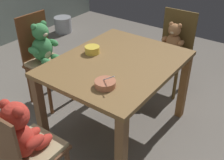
{
  "coord_description": "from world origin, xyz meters",
  "views": [
    {
      "loc": [
        -1.65,
        -1.15,
        1.8
      ],
      "look_at": [
        0.0,
        0.05,
        0.52
      ],
      "focal_mm": 43.74,
      "sensor_mm": 36.0,
      "label": 1
    }
  ],
  "objects_px": {
    "dining_table": "(117,72)",
    "teddy_chair_near_left": "(23,141)",
    "teddy_chair_far_center": "(44,52)",
    "metal_pail": "(63,25)",
    "porridge_bowl_yellow_far_center": "(92,50)",
    "teddy_chair_near_right": "(173,44)",
    "porridge_bowl_terracotta_near_left": "(105,83)"
  },
  "relations": [
    {
      "from": "porridge_bowl_terracotta_near_left",
      "to": "metal_pail",
      "type": "height_order",
      "value": "porridge_bowl_terracotta_near_left"
    },
    {
      "from": "teddy_chair_near_right",
      "to": "metal_pail",
      "type": "relative_size",
      "value": 3.03
    },
    {
      "from": "dining_table",
      "to": "porridge_bowl_terracotta_near_left",
      "type": "height_order",
      "value": "porridge_bowl_terracotta_near_left"
    },
    {
      "from": "dining_table",
      "to": "metal_pail",
      "type": "height_order",
      "value": "dining_table"
    },
    {
      "from": "teddy_chair_near_left",
      "to": "porridge_bowl_yellow_far_center",
      "type": "bearing_deg",
      "value": 12.39
    },
    {
      "from": "dining_table",
      "to": "porridge_bowl_yellow_far_center",
      "type": "distance_m",
      "value": 0.3
    },
    {
      "from": "teddy_chair_far_center",
      "to": "porridge_bowl_terracotta_near_left",
      "type": "xyz_separation_m",
      "value": [
        -0.31,
        -1.02,
        0.17
      ]
    },
    {
      "from": "teddy_chair_near_right",
      "to": "porridge_bowl_terracotta_near_left",
      "type": "bearing_deg",
      "value": 2.66
    },
    {
      "from": "metal_pail",
      "to": "teddy_chair_far_center",
      "type": "bearing_deg",
      "value": -139.56
    },
    {
      "from": "teddy_chair_near_right",
      "to": "teddy_chair_near_left",
      "type": "height_order",
      "value": "teddy_chair_near_left"
    },
    {
      "from": "teddy_chair_far_center",
      "to": "metal_pail",
      "type": "relative_size",
      "value": 3.26
    },
    {
      "from": "teddy_chair_near_right",
      "to": "metal_pail",
      "type": "distance_m",
      "value": 2.29
    },
    {
      "from": "dining_table",
      "to": "teddy_chair_far_center",
      "type": "height_order",
      "value": "teddy_chair_far_center"
    },
    {
      "from": "metal_pail",
      "to": "porridge_bowl_yellow_far_center",
      "type": "bearing_deg",
      "value": -127.71
    },
    {
      "from": "porridge_bowl_yellow_far_center",
      "to": "teddy_chair_far_center",
      "type": "bearing_deg",
      "value": 94.87
    },
    {
      "from": "dining_table",
      "to": "teddy_chair_near_left",
      "type": "relative_size",
      "value": 1.31
    },
    {
      "from": "dining_table",
      "to": "porridge_bowl_terracotta_near_left",
      "type": "distance_m",
      "value": 0.41
    },
    {
      "from": "dining_table",
      "to": "teddy_chair_near_left",
      "type": "xyz_separation_m",
      "value": [
        -0.98,
        0.02,
        -0.04
      ]
    },
    {
      "from": "teddy_chair_far_center",
      "to": "teddy_chair_near_left",
      "type": "distance_m",
      "value": 1.25
    },
    {
      "from": "dining_table",
      "to": "teddy_chair_far_center",
      "type": "distance_m",
      "value": 0.87
    },
    {
      "from": "dining_table",
      "to": "metal_pail",
      "type": "xyz_separation_m",
      "value": [
        1.46,
        2.15,
        -0.49
      ]
    },
    {
      "from": "teddy_chair_far_center",
      "to": "teddy_chair_near_right",
      "type": "xyz_separation_m",
      "value": [
        1.04,
        -0.92,
        -0.05
      ]
    },
    {
      "from": "dining_table",
      "to": "teddy_chair_far_center",
      "type": "relative_size",
      "value": 1.23
    },
    {
      "from": "dining_table",
      "to": "porridge_bowl_yellow_far_center",
      "type": "height_order",
      "value": "porridge_bowl_yellow_far_center"
    },
    {
      "from": "teddy_chair_far_center",
      "to": "metal_pail",
      "type": "height_order",
      "value": "teddy_chair_far_center"
    },
    {
      "from": "porridge_bowl_yellow_far_center",
      "to": "porridge_bowl_terracotta_near_left",
      "type": "bearing_deg",
      "value": -131.04
    },
    {
      "from": "teddy_chair_near_left",
      "to": "metal_pail",
      "type": "bearing_deg",
      "value": 39.65
    },
    {
      "from": "teddy_chair_near_left",
      "to": "porridge_bowl_terracotta_near_left",
      "type": "relative_size",
      "value": 5.4
    },
    {
      "from": "dining_table",
      "to": "teddy_chair_near_right",
      "type": "height_order",
      "value": "teddy_chair_near_right"
    },
    {
      "from": "teddy_chair_far_center",
      "to": "teddy_chair_near_right",
      "type": "relative_size",
      "value": 1.08
    },
    {
      "from": "teddy_chair_near_left",
      "to": "metal_pail",
      "type": "xyz_separation_m",
      "value": [
        2.44,
        2.13,
        -0.45
      ]
    },
    {
      "from": "teddy_chair_far_center",
      "to": "porridge_bowl_yellow_far_center",
      "type": "bearing_deg",
      "value": 7.58
    }
  ]
}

